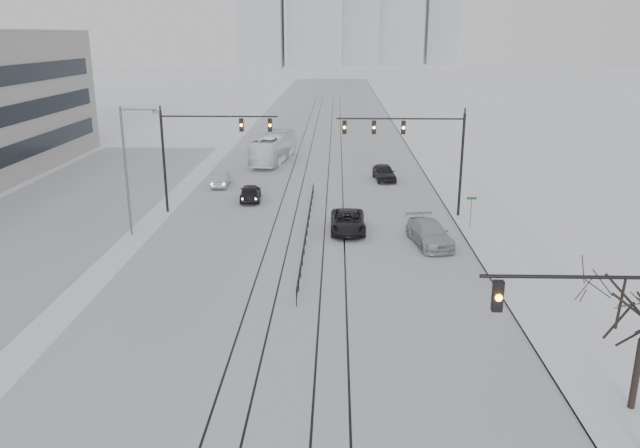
{
  "coord_description": "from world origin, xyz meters",
  "views": [
    {
      "loc": [
        2.03,
        -11.75,
        13.64
      ],
      "look_at": [
        1.1,
        22.41,
        3.2
      ],
      "focal_mm": 35.0,
      "sensor_mm": 36.0,
      "label": 1
    }
  ],
  "objects_px": {
    "traffic_mast_near": "(616,338)",
    "box_truck": "(273,149)",
    "sedan_nb_far": "(384,173)",
    "sedan_nb_right": "(430,233)",
    "sedan_nb_front": "(348,222)",
    "sedan_sb_outer": "(221,179)",
    "sedan_sb_inner": "(250,192)"
  },
  "relations": [
    {
      "from": "traffic_mast_near",
      "to": "box_truck",
      "type": "relative_size",
      "value": 0.63
    },
    {
      "from": "traffic_mast_near",
      "to": "sedan_nb_far",
      "type": "distance_m",
      "value": 41.98
    },
    {
      "from": "sedan_nb_right",
      "to": "box_truck",
      "type": "relative_size",
      "value": 0.49
    },
    {
      "from": "traffic_mast_near",
      "to": "sedan_nb_front",
      "type": "distance_m",
      "value": 26.59
    },
    {
      "from": "sedan_nb_front",
      "to": "box_truck",
      "type": "xyz_separation_m",
      "value": [
        -7.85,
        25.14,
        0.8
      ]
    },
    {
      "from": "sedan_sb_outer",
      "to": "sedan_nb_front",
      "type": "height_order",
      "value": "sedan_nb_front"
    },
    {
      "from": "box_truck",
      "to": "sedan_sb_outer",
      "type": "bearing_deg",
      "value": 80.6
    },
    {
      "from": "traffic_mast_near",
      "to": "sedan_sb_inner",
      "type": "xyz_separation_m",
      "value": [
        -16.08,
        33.54,
        -3.84
      ]
    },
    {
      "from": "sedan_sb_inner",
      "to": "sedan_nb_right",
      "type": "distance_m",
      "value": 17.64
    },
    {
      "from": "traffic_mast_near",
      "to": "sedan_sb_inner",
      "type": "height_order",
      "value": "traffic_mast_near"
    },
    {
      "from": "sedan_nb_right",
      "to": "sedan_nb_far",
      "type": "height_order",
      "value": "sedan_nb_right"
    },
    {
      "from": "sedan_sb_outer",
      "to": "sedan_nb_right",
      "type": "xyz_separation_m",
      "value": [
        17.1,
        -16.39,
        0.11
      ]
    },
    {
      "from": "sedan_sb_outer",
      "to": "box_truck",
      "type": "distance_m",
      "value": 12.16
    },
    {
      "from": "traffic_mast_near",
      "to": "sedan_nb_right",
      "type": "xyz_separation_m",
      "value": [
        -2.47,
        22.33,
        -3.78
      ]
    },
    {
      "from": "sedan_nb_front",
      "to": "traffic_mast_near",
      "type": "bearing_deg",
      "value": -72.73
    },
    {
      "from": "traffic_mast_near",
      "to": "box_truck",
      "type": "bearing_deg",
      "value": 107.42
    },
    {
      "from": "sedan_sb_outer",
      "to": "sedan_nb_front",
      "type": "relative_size",
      "value": 0.78
    },
    {
      "from": "traffic_mast_near",
      "to": "sedan_nb_far",
      "type": "xyz_separation_m",
      "value": [
        -4.14,
        41.61,
        -3.79
      ]
    },
    {
      "from": "traffic_mast_near",
      "to": "sedan_nb_far",
      "type": "height_order",
      "value": "traffic_mast_near"
    },
    {
      "from": "sedan_nb_front",
      "to": "sedan_nb_far",
      "type": "distance_m",
      "value": 16.94
    },
    {
      "from": "sedan_sb_inner",
      "to": "sedan_nb_front",
      "type": "relative_size",
      "value": 0.8
    },
    {
      "from": "traffic_mast_near",
      "to": "sedan_nb_right",
      "type": "bearing_deg",
      "value": 96.3
    },
    {
      "from": "sedan_sb_inner",
      "to": "box_truck",
      "type": "bearing_deg",
      "value": -95.83
    },
    {
      "from": "sedan_nb_front",
      "to": "sedan_sb_inner",
      "type": "bearing_deg",
      "value": 133.78
    },
    {
      "from": "sedan_nb_right",
      "to": "sedan_nb_far",
      "type": "bearing_deg",
      "value": 85.1
    },
    {
      "from": "sedan_sb_outer",
      "to": "sedan_nb_front",
      "type": "bearing_deg",
      "value": 127.22
    },
    {
      "from": "sedan_sb_outer",
      "to": "sedan_nb_far",
      "type": "relative_size",
      "value": 0.91
    },
    {
      "from": "traffic_mast_near",
      "to": "sedan_sb_outer",
      "type": "distance_m",
      "value": 43.55
    },
    {
      "from": "traffic_mast_near",
      "to": "sedan_sb_inner",
      "type": "relative_size",
      "value": 1.65
    },
    {
      "from": "sedan_nb_front",
      "to": "sedan_nb_right",
      "type": "bearing_deg",
      "value": -27.15
    },
    {
      "from": "sedan_sb_inner",
      "to": "box_truck",
      "type": "height_order",
      "value": "box_truck"
    },
    {
      "from": "sedan_nb_far",
      "to": "box_truck",
      "type": "distance_m",
      "value": 14.5
    }
  ]
}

